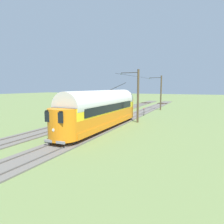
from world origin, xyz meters
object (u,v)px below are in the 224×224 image
(vintage_streetcar, at_px, (102,109))
(switch_stand, at_px, (144,111))
(catenary_pole_foreground, at_px, (161,92))
(catenary_pole_mid_near, at_px, (138,95))
(spare_tie_stack, at_px, (89,112))

(vintage_streetcar, distance_m, switch_stand, 12.16)
(vintage_streetcar, relative_size, catenary_pole_foreground, 2.34)
(catenary_pole_mid_near, bearing_deg, switch_stand, -82.31)
(vintage_streetcar, relative_size, catenary_pole_mid_near, 2.34)
(switch_stand, xyz_separation_m, spare_tie_stack, (9.78, 1.20, -0.43))
(catenary_pole_mid_near, xyz_separation_m, switch_stand, (0.87, -6.44, -2.91))
(catenary_pole_foreground, bearing_deg, spare_tie_stack, 44.38)
(catenary_pole_mid_near, height_order, switch_stand, catenary_pole_mid_near)
(vintage_streetcar, height_order, catenary_pole_mid_near, catenary_pole_mid_near)
(catenary_pole_foreground, bearing_deg, catenary_pole_mid_near, 90.00)
(vintage_streetcar, height_order, catenary_pole_foreground, catenary_pole_foreground)
(catenary_pole_foreground, distance_m, catenary_pole_mid_near, 15.66)
(vintage_streetcar, xyz_separation_m, switch_stand, (-1.47, -11.97, -1.55))
(catenary_pole_foreground, bearing_deg, switch_stand, 84.62)
(spare_tie_stack, bearing_deg, switch_stand, -173.03)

